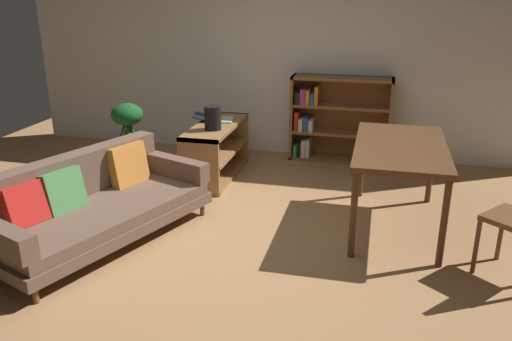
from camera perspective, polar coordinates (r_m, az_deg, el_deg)
name	(u,v)px	position (r m, az deg, el deg)	size (l,w,h in m)	color
ground_plane	(217,239)	(4.61, -4.35, -7.58)	(8.16, 8.16, 0.00)	#A87A4C
back_wall_panel	(279,49)	(6.76, 2.54, 13.22)	(6.80, 0.10, 2.70)	silver
fabric_couch	(91,203)	(4.72, -17.67, -3.40)	(1.52, 2.15, 0.72)	brown
media_console	(216,151)	(6.00, -4.40, 2.19)	(0.45, 1.25, 0.62)	olive
open_laptop	(216,118)	(6.12, -4.46, 5.73)	(0.51, 0.38, 0.07)	silver
desk_speaker	(213,118)	(5.69, -4.78, 5.80)	(0.18, 0.18, 0.26)	black
potted_floor_plant	(128,128)	(6.35, -13.89, 4.51)	(0.37, 0.42, 0.81)	brown
dining_table	(400,153)	(4.76, 15.58, 1.84)	(0.79, 1.45, 0.79)	#56351E
bookshelf	(334,119)	(6.62, 8.59, 5.64)	(1.24, 0.31, 1.06)	brown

